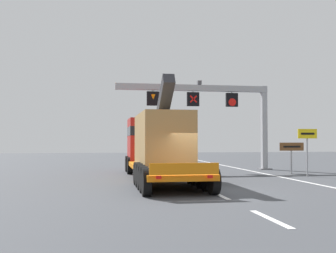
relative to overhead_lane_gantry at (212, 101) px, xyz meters
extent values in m
plane|color=#424449|center=(-3.75, -12.16, -5.08)|extent=(112.00, 112.00, 0.00)
cube|color=silver|center=(-3.45, -18.16, -5.07)|extent=(0.20, 2.60, 0.01)
cube|color=silver|center=(-3.45, -13.23, -5.07)|extent=(0.20, 2.60, 0.01)
cube|color=silver|center=(-3.45, -8.31, -5.07)|extent=(0.20, 2.60, 0.01)
cube|color=silver|center=(-3.45, -3.39, -5.07)|extent=(0.20, 2.60, 0.01)
cube|color=silver|center=(-3.45, 1.54, -5.07)|extent=(0.20, 2.60, 0.01)
cube|color=silver|center=(-3.45, 6.46, -5.07)|extent=(0.20, 2.60, 0.01)
cube|color=silver|center=(-3.45, 11.38, -5.07)|extent=(0.20, 2.60, 0.01)
cube|color=silver|center=(-3.45, 16.30, -5.07)|extent=(0.20, 2.60, 0.01)
cube|color=silver|center=(-3.45, 21.23, -5.07)|extent=(0.20, 2.60, 0.01)
cube|color=silver|center=(-3.45, 26.15, -5.07)|extent=(0.20, 2.60, 0.01)
cube|color=silver|center=(-3.45, 31.07, -5.07)|extent=(0.20, 2.60, 0.01)
cube|color=silver|center=(-3.45, 36.00, -5.07)|extent=(0.20, 2.60, 0.01)
cube|color=silver|center=(2.45, -0.16, -5.07)|extent=(0.20, 63.00, 0.01)
cube|color=#9EA0A5|center=(4.05, 0.00, -1.93)|extent=(0.40, 0.40, 6.29)
cube|color=slate|center=(4.05, 0.00, -5.04)|extent=(0.90, 0.90, 0.08)
cube|color=#9EA0A5|center=(-1.45, 0.00, 0.96)|extent=(11.39, 0.44, 0.44)
cube|color=#4C4C51|center=(-0.97, 0.00, 1.36)|extent=(0.28, 0.40, 0.28)
cube|color=black|center=(1.53, 0.00, 0.13)|extent=(0.90, 0.24, 1.02)
cube|color=#9EA0A5|center=(1.53, 0.00, 0.69)|extent=(0.08, 0.08, 0.16)
cone|color=red|center=(1.53, -0.13, -0.05)|extent=(0.57, 0.02, 0.57)
cube|color=black|center=(-1.45, 0.00, 0.13)|extent=(0.90, 0.24, 1.02)
cube|color=#9EA0A5|center=(-1.45, 0.00, 0.69)|extent=(0.08, 0.08, 0.16)
cube|color=red|center=(-1.45, -0.13, 0.13)|extent=(0.55, 0.02, 0.55)
cube|color=red|center=(-1.45, -0.13, 0.13)|extent=(0.55, 0.02, 0.55)
cube|color=black|center=(-4.42, 0.00, 0.13)|extent=(0.90, 0.24, 1.02)
cube|color=#9EA0A5|center=(-4.42, 0.00, 0.69)|extent=(0.08, 0.08, 0.16)
cone|color=orange|center=(-4.42, -0.13, 0.24)|extent=(0.32, 0.32, 0.36)
cube|color=orange|center=(-4.97, -8.61, -4.35)|extent=(2.81, 10.40, 0.24)
cube|color=orange|center=(-4.98, -13.89, -3.98)|extent=(2.66, 0.08, 0.44)
cylinder|color=black|center=(-6.33, -13.11, -4.53)|extent=(0.32, 1.10, 1.10)
cylinder|color=black|center=(-3.63, -13.12, -4.53)|extent=(0.32, 1.10, 1.10)
cylinder|color=black|center=(-6.33, -12.06, -4.53)|extent=(0.32, 1.10, 1.10)
cylinder|color=black|center=(-3.63, -12.07, -4.53)|extent=(0.32, 1.10, 1.10)
cylinder|color=black|center=(-6.33, -11.01, -4.53)|extent=(0.32, 1.10, 1.10)
cylinder|color=black|center=(-3.63, -11.02, -4.53)|extent=(0.32, 1.10, 1.10)
cylinder|color=black|center=(-6.33, -9.96, -4.53)|extent=(0.32, 1.10, 1.10)
cylinder|color=black|center=(-3.63, -9.97, -4.53)|extent=(0.32, 1.10, 1.10)
cylinder|color=black|center=(-6.32, -8.91, -4.53)|extent=(0.32, 1.10, 1.10)
cylinder|color=black|center=(-3.62, -8.92, -4.53)|extent=(0.32, 1.10, 1.10)
cube|color=red|center=(-4.96, -1.51, -2.98)|extent=(2.58, 3.20, 3.10)
cube|color=black|center=(-4.96, -1.51, -2.28)|extent=(2.61, 3.22, 0.60)
cylinder|color=black|center=(-6.25, -0.63, -4.53)|extent=(0.34, 1.10, 1.10)
cylinder|color=black|center=(-3.67, -0.64, -4.53)|extent=(0.34, 1.10, 1.10)
cylinder|color=black|center=(-6.25, -2.63, -4.53)|extent=(0.34, 1.10, 1.10)
cylinder|color=black|center=(-3.68, -2.64, -4.53)|extent=(0.34, 1.10, 1.10)
cube|color=#9E7A47|center=(-4.97, -8.21, -2.88)|extent=(2.39, 5.72, 2.70)
cube|color=#2D2D33|center=(-4.97, -9.07, -0.93)|extent=(0.56, 2.94, 2.29)
cube|color=red|center=(-5.96, -13.93, -4.28)|extent=(0.20, 0.06, 0.12)
cube|color=red|center=(-4.00, -13.94, -4.28)|extent=(0.20, 0.06, 0.12)
cylinder|color=#9EA0A5|center=(4.19, -6.14, -3.64)|extent=(0.10, 0.10, 2.87)
cube|color=yellow|center=(4.19, -6.20, -2.50)|extent=(1.21, 0.06, 0.57)
cube|color=black|center=(4.19, -6.23, -2.50)|extent=(0.87, 0.01, 0.12)
cylinder|color=#9EA0A5|center=(4.18, -4.11, -4.06)|extent=(0.10, 0.10, 2.04)
cube|color=brown|center=(4.18, -4.17, -3.30)|extent=(1.65, 0.06, 0.53)
cube|color=black|center=(4.18, -4.20, -3.30)|extent=(1.19, 0.01, 0.12)
camera|label=1|loc=(-8.04, -28.63, -2.93)|focal=42.81mm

